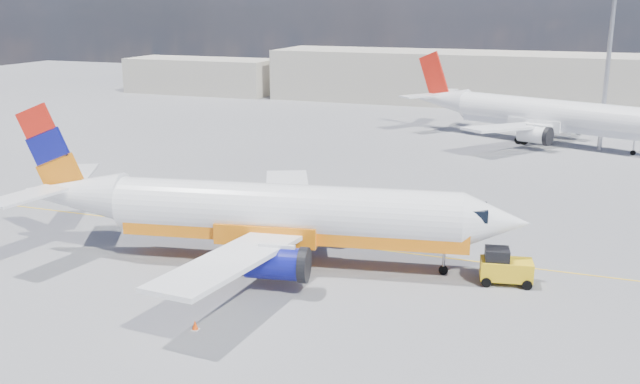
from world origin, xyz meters
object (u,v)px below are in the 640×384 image
(second_jet, at_px, (540,114))
(gse_tug, at_px, (505,267))
(main_jet, at_px, (270,213))
(traffic_cone, at_px, (195,325))

(second_jet, relative_size, gse_tug, 10.06)
(main_jet, distance_m, second_jet, 48.21)
(main_jet, xyz_separation_m, traffic_cone, (0.30, -9.87, -2.99))
(traffic_cone, bearing_deg, gse_tug, 40.05)
(second_jet, bearing_deg, gse_tug, -67.45)
(gse_tug, bearing_deg, main_jet, 176.35)
(gse_tug, bearing_deg, traffic_cone, -150.31)
(main_jet, height_order, second_jet, second_jet)
(traffic_cone, bearing_deg, second_jet, 77.31)
(gse_tug, bearing_deg, second_jet, 80.96)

